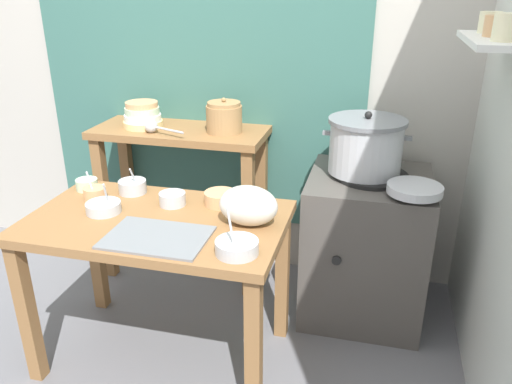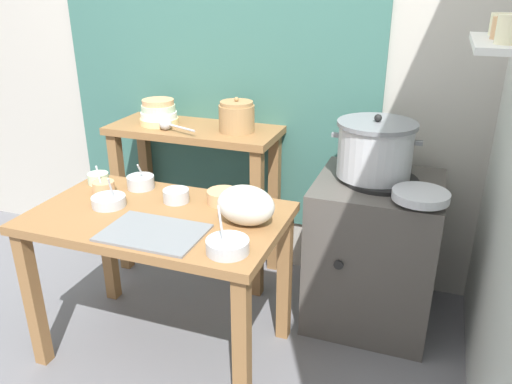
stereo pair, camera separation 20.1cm
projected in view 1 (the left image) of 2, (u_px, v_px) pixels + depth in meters
name	position (u px, v px, depth m)	size (l,w,h in m)	color
ground_plane	(162.00, 367.00, 2.33)	(9.00, 9.00, 0.00)	slate
wall_back	(240.00, 49.00, 2.79)	(4.40, 0.12, 2.60)	#B2ADA3
prep_table	(158.00, 241.00, 2.19)	(1.10, 0.66, 0.72)	olive
back_shelf_table	(182.00, 167.00, 2.86)	(0.96, 0.40, 0.90)	olive
stove_block	(365.00, 245.00, 2.62)	(0.60, 0.61, 0.78)	#4C4742
steamer_pot	(366.00, 145.00, 2.44)	(0.42, 0.37, 0.30)	#B7BABF
clay_pot	(224.00, 117.00, 2.68)	(0.19, 0.19, 0.19)	#A37A4C
bowl_stack_enamel	(143.00, 115.00, 2.78)	(0.22, 0.22, 0.14)	#E5C684
ladle	(153.00, 127.00, 2.68)	(0.25, 0.12, 0.07)	#B7BABF
serving_tray	(157.00, 237.00, 1.97)	(0.40, 0.28, 0.01)	slate
plastic_bag	(248.00, 206.00, 2.06)	(0.25, 0.16, 0.17)	silver
wide_pan	(415.00, 189.00, 2.23)	(0.24, 0.24, 0.04)	#B7BABF
prep_bowl_0	(104.00, 207.00, 2.19)	(0.15, 0.15, 0.14)	#B7BABF
prep_bowl_1	(133.00, 186.00, 2.39)	(0.13, 0.13, 0.13)	#B7BABF
prep_bowl_2	(172.00, 198.00, 2.26)	(0.12, 0.12, 0.06)	#B7BABF
prep_bowl_3	(220.00, 198.00, 2.27)	(0.15, 0.15, 0.06)	tan
prep_bowl_4	(87.00, 184.00, 2.43)	(0.10, 0.10, 0.05)	#B7D1AD
prep_bowl_5	(237.00, 246.00, 1.86)	(0.16, 0.16, 0.18)	#B7BABF
prep_bowl_6	(95.00, 193.00, 2.31)	(0.10, 0.10, 0.13)	tan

